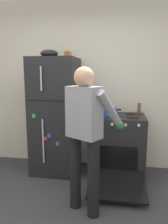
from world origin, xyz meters
TOP-DOWN VIEW (x-y plane):
  - kitchen_wall_back at (0.00, 1.95)m, footprint 6.00×0.10m
  - refrigerator at (-0.39, 1.57)m, footprint 0.68×0.72m
  - stove_range at (0.58, 1.55)m, footprint 0.76×1.22m
  - person_cook at (0.24, 0.60)m, footprint 0.66×0.70m
  - red_pot at (0.42, 1.52)m, footprint 0.38×0.28m
  - coffee_mug at (-0.21, 1.62)m, footprint 0.11×0.08m
  - pepper_mill at (0.88, 1.77)m, footprint 0.05×0.05m
  - mixing_bowl at (-0.47, 1.57)m, footprint 0.26×0.26m

SIDE VIEW (x-z plane):
  - stove_range at x=0.58m, z-range -0.01..0.91m
  - refrigerator at x=-0.39m, z-range 0.00..1.76m
  - person_cook at x=0.24m, z-range 0.15..1.75m
  - red_pot at x=0.42m, z-range 0.92..1.03m
  - pepper_mill at x=0.88m, z-range 0.92..1.08m
  - kitchen_wall_back at x=0.00m, z-range 0.00..2.70m
  - coffee_mug at x=-0.21m, z-range 1.76..1.86m
  - mixing_bowl at x=-0.47m, z-range 1.76..1.88m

